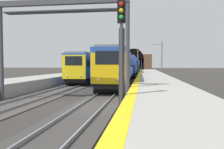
% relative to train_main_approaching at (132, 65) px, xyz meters
% --- Properties ---
extents(ground_plane, '(320.00, 320.00, 0.00)m').
position_rel_train_main_approaching_xyz_m(ground_plane, '(-44.83, 0.00, -2.35)').
color(ground_plane, '#302D2B').
extents(platform_right, '(112.00, 4.17, 1.07)m').
position_rel_train_main_approaching_xyz_m(platform_right, '(-44.83, -4.24, -1.82)').
color(platform_right, '#9E9B93').
rests_on(platform_right, ground_plane).
extents(platform_right_edge_strip, '(112.00, 0.50, 0.01)m').
position_rel_train_main_approaching_xyz_m(platform_right_edge_strip, '(-44.83, -2.40, -1.28)').
color(platform_right_edge_strip, yellow).
rests_on(platform_right_edge_strip, platform_right).
extents(track_main_line, '(160.00, 2.96, 0.21)m').
position_rel_train_main_approaching_xyz_m(track_main_line, '(-44.83, 0.00, -2.31)').
color(track_main_line, '#383533').
rests_on(track_main_line, ground_plane).
extents(track_adjacent_line, '(160.00, 3.19, 0.21)m').
position_rel_train_main_approaching_xyz_m(track_adjacent_line, '(-44.83, 4.89, -2.31)').
color(track_adjacent_line, '#423D38').
rests_on(track_adjacent_line, ground_plane).
extents(train_main_approaching, '(81.18, 3.29, 4.14)m').
position_rel_train_main_approaching_xyz_m(train_main_approaching, '(0.00, 0.00, 0.00)').
color(train_main_approaching, '#264C99').
rests_on(train_main_approaching, ground_plane).
extents(train_adjacent_platform, '(42.33, 3.24, 4.90)m').
position_rel_train_main_approaching_xyz_m(train_adjacent_platform, '(-12.63, 4.89, -0.06)').
color(train_adjacent_platform, '#264C99').
rests_on(train_adjacent_platform, ground_plane).
extents(railway_signal_near, '(0.39, 0.38, 5.53)m').
position_rel_train_main_approaching_xyz_m(railway_signal_near, '(-47.09, -1.94, 0.98)').
color(railway_signal_near, '#38383D').
rests_on(railway_signal_near, ground_plane).
extents(railway_signal_mid, '(0.39, 0.38, 5.25)m').
position_rel_train_main_approaching_xyz_m(railway_signal_mid, '(-17.89, -1.94, 0.72)').
color(railway_signal_mid, '#4C4C54').
rests_on(railway_signal_mid, ground_plane).
extents(railway_signal_far, '(0.39, 0.38, 4.93)m').
position_rel_train_main_approaching_xyz_m(railway_signal_far, '(50.46, -1.94, 0.55)').
color(railway_signal_far, '#38383D').
rests_on(railway_signal_far, ground_plane).
extents(overhead_signal_gantry, '(0.70, 9.08, 6.84)m').
position_rel_train_main_approaching_xyz_m(overhead_signal_gantry, '(-43.27, 2.45, 2.87)').
color(overhead_signal_gantry, '#3F3F47').
rests_on(overhead_signal_gantry, ground_plane).
extents(tunnel_portal, '(3.01, 19.54, 11.12)m').
position_rel_train_main_approaching_xyz_m(tunnel_portal, '(64.78, 2.45, 1.71)').
color(tunnel_portal, brown).
rests_on(tunnel_portal, ground_plane).
extents(catenary_mast_near, '(0.22, 1.98, 7.30)m').
position_rel_train_main_approaching_xyz_m(catenary_mast_near, '(-9.89, -6.69, 1.40)').
color(catenary_mast_near, '#595B60').
rests_on(catenary_mast_near, ground_plane).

